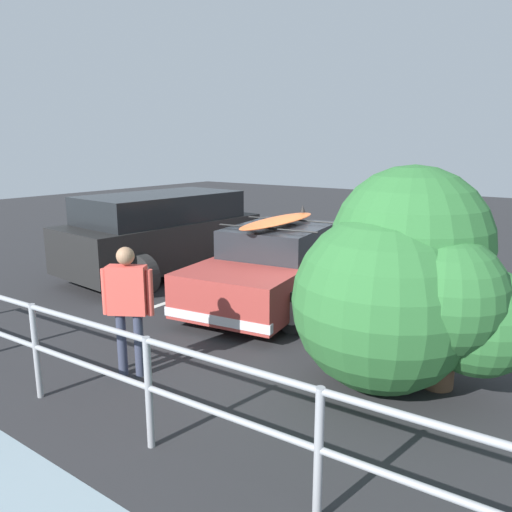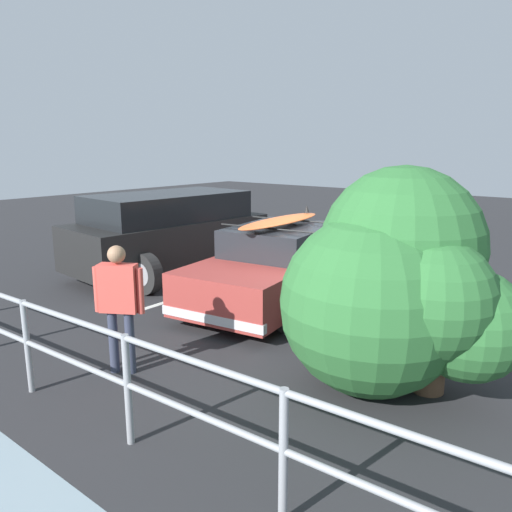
{
  "view_description": "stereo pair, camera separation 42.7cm",
  "coord_description": "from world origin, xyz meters",
  "px_view_note": "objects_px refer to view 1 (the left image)",
  "views": [
    {
      "loc": [
        -4.03,
        7.62,
        2.77
      ],
      "look_at": [
        0.73,
        1.01,
        0.95
      ],
      "focal_mm": 35.0,
      "sensor_mm": 36.0,
      "label": 1
    },
    {
      "loc": [
        -4.37,
        7.36,
        2.77
      ],
      "look_at": [
        0.73,
        1.01,
        0.95
      ],
      "focal_mm": 35.0,
      "sensor_mm": 36.0,
      "label": 2
    }
  ],
  "objects_px": {
    "suv_car": "(162,233)",
    "sedan_car": "(277,266)",
    "person_bystander": "(128,300)",
    "bush_near_left": "(408,284)"
  },
  "relations": [
    {
      "from": "bush_near_left",
      "to": "suv_car",
      "type": "bearing_deg",
      "value": -18.03
    },
    {
      "from": "sedan_car",
      "to": "suv_car",
      "type": "relative_size",
      "value": 0.95
    },
    {
      "from": "suv_car",
      "to": "sedan_car",
      "type": "bearing_deg",
      "value": 176.76
    },
    {
      "from": "suv_car",
      "to": "person_bystander",
      "type": "bearing_deg",
      "value": 131.56
    },
    {
      "from": "suv_car",
      "to": "person_bystander",
      "type": "relative_size",
      "value": 2.84
    },
    {
      "from": "person_bystander",
      "to": "bush_near_left",
      "type": "bearing_deg",
      "value": -147.74
    },
    {
      "from": "sedan_car",
      "to": "suv_car",
      "type": "bearing_deg",
      "value": -3.24
    },
    {
      "from": "sedan_car",
      "to": "person_bystander",
      "type": "bearing_deg",
      "value": 93.45
    },
    {
      "from": "sedan_car",
      "to": "suv_car",
      "type": "xyz_separation_m",
      "value": [
        3.08,
        -0.17,
        0.27
      ]
    },
    {
      "from": "sedan_car",
      "to": "suv_car",
      "type": "distance_m",
      "value": 3.09
    }
  ]
}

